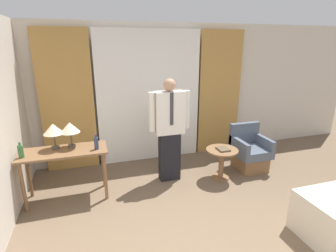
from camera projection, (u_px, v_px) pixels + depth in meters
name	position (u px, v px, depth m)	size (l,w,h in m)	color
wall_back	(148.00, 93.00, 5.26)	(10.00, 0.06, 2.70)	beige
curtain_sheer_center	(150.00, 98.00, 5.16)	(2.05, 0.06, 2.58)	white
curtain_drape_left	(67.00, 103.00, 4.73)	(0.93, 0.06, 2.58)	#B28442
curtain_drape_right	(219.00, 93.00, 5.59)	(0.93, 0.06, 2.58)	#B28442
desk	(65.00, 158.00, 3.91)	(1.24, 0.53, 0.79)	brown
table_lamp_left	(53.00, 130.00, 3.85)	(0.29, 0.29, 0.40)	#4C4238
table_lamp_right	(70.00, 128.00, 3.91)	(0.29, 0.29, 0.40)	#4C4238
bottle_near_edge	(21.00, 151.00, 3.61)	(0.07, 0.07, 0.23)	#336638
bottle_by_lamp	(96.00, 143.00, 3.90)	(0.06, 0.06, 0.23)	#2D3851
person	(170.00, 127.00, 4.41)	(0.71, 0.23, 1.78)	black
armchair	(249.00, 153.00, 4.98)	(0.61, 0.62, 0.85)	brown
side_table	(222.00, 159.00, 4.59)	(0.55, 0.55, 0.56)	brown
book	(223.00, 149.00, 4.51)	(0.19, 0.22, 0.03)	brown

